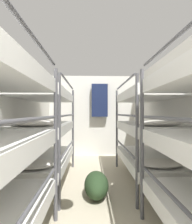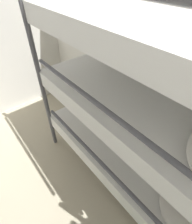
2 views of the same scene
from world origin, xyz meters
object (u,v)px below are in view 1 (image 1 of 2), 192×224
bunk_stack_left_far (45,127)px  hanging_coat (100,100)px  bunk_stack_right_far (146,127)px  duffel_bag (96,185)px

bunk_stack_left_far → hanging_coat: size_ratio=1.95×
bunk_stack_right_far → duffel_bag: (-0.88, -0.47, -0.79)m
duffel_bag → hanging_coat: (0.16, 2.29, 1.37)m
bunk_stack_left_far → hanging_coat: 2.17m
bunk_stack_right_far → bunk_stack_left_far: bearing=180.0°
bunk_stack_left_far → bunk_stack_right_far: same height
bunk_stack_right_far → hanging_coat: 2.04m
bunk_stack_left_far → bunk_stack_right_far: size_ratio=1.00×
bunk_stack_right_far → duffel_bag: size_ratio=2.91×
bunk_stack_left_far → hanging_coat: hanging_coat is taller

